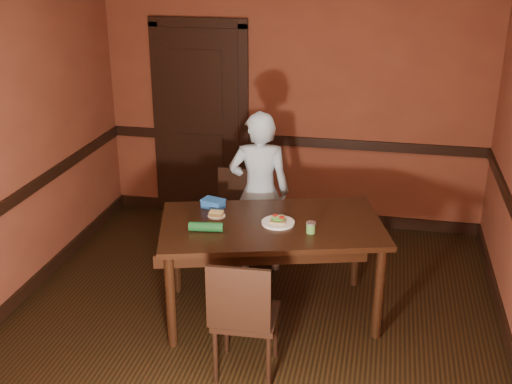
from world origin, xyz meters
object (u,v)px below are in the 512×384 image
at_px(chair_far, 237,226).
at_px(dining_table, 271,269).
at_px(sandwich_plate, 278,221).
at_px(food_tub, 213,204).
at_px(sauce_jar, 311,227).
at_px(person, 259,192).
at_px(chair_near, 246,314).
at_px(cheese_saucer, 216,214).

bearing_deg(chair_far, dining_table, -55.63).
distance_m(sandwich_plate, food_tub, 0.62).
distance_m(sauce_jar, food_tub, 0.91).
bearing_deg(person, sandwich_plate, 102.15).
bearing_deg(chair_near, chair_far, -76.68).
height_order(chair_near, sauce_jar, chair_near).
height_order(sauce_jar, cheese_saucer, sauce_jar).
bearing_deg(sandwich_plate, chair_near, -96.11).
height_order(chair_near, sandwich_plate, chair_near).
distance_m(chair_far, sandwich_plate, 0.84).
distance_m(sandwich_plate, sauce_jar, 0.29).
distance_m(dining_table, chair_near, 0.78).
bearing_deg(food_tub, cheese_saucer, -49.89).
bearing_deg(dining_table, sandwich_plate, -21.17).
bearing_deg(dining_table, food_tub, 143.89).
bearing_deg(dining_table, chair_far, 109.88).
bearing_deg(cheese_saucer, chair_far, 86.31).
distance_m(dining_table, cheese_saucer, 0.62).
relative_size(chair_far, chair_near, 1.04).
xyz_separation_m(sauce_jar, food_tub, (-0.85, 0.31, -0.01)).
distance_m(chair_near, sandwich_plate, 0.86).
bearing_deg(chair_near, food_tub, -65.62).
xyz_separation_m(chair_near, person, (-0.22, 1.55, 0.29)).
distance_m(dining_table, chair_far, 0.73).
relative_size(chair_far, sandwich_plate, 3.69).
height_order(chair_far, food_tub, chair_far).
height_order(person, food_tub, person).
relative_size(dining_table, chair_far, 1.80).
xyz_separation_m(chair_far, sandwich_plate, (0.47, -0.59, 0.35)).
xyz_separation_m(chair_near, cheese_saucer, (-0.43, 0.81, 0.37)).
xyz_separation_m(cheese_saucer, food_tub, (-0.07, 0.16, 0.02)).
bearing_deg(chair_near, sandwich_plate, -98.71).
xyz_separation_m(sandwich_plate, food_tub, (-0.58, 0.20, 0.02)).
xyz_separation_m(chair_far, food_tub, (-0.11, -0.39, 0.37)).
height_order(chair_far, sandwich_plate, chair_far).
bearing_deg(person, chair_far, 37.50).
relative_size(chair_far, person, 0.64).
bearing_deg(sandwich_plate, dining_table, 174.61).
xyz_separation_m(chair_far, cheese_saucer, (-0.04, -0.56, 0.35)).
xyz_separation_m(person, sauce_jar, (0.58, -0.88, 0.10)).
bearing_deg(chair_near, dining_table, -94.86).
distance_m(cheese_saucer, food_tub, 0.18).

